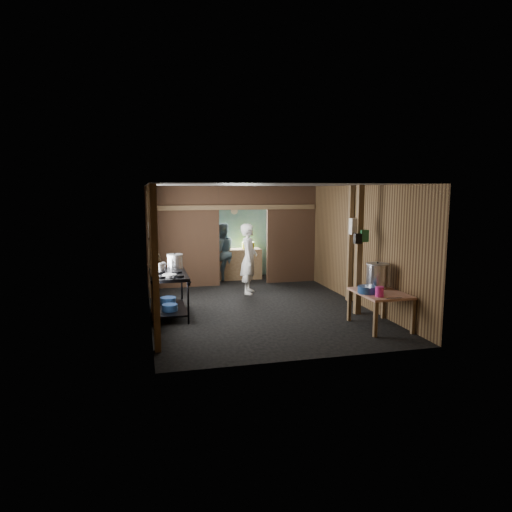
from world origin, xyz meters
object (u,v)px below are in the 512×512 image
object	(u,v)px
stove_pot_large	(175,262)
cook	(249,259)
yellow_tub	(248,245)
stock_pot	(377,276)
pink_bucket	(379,292)
prep_table	(380,310)
gas_range	(169,295)

from	to	relation	value
stove_pot_large	cook	distance (m)	2.19
stove_pot_large	yellow_tub	xyz separation A→B (m)	(2.26, 3.04, -0.07)
stock_pot	pink_bucket	size ratio (longest dim) A/B	2.79
stove_pot_large	pink_bucket	distance (m)	4.17
prep_table	stove_pot_large	distance (m)	4.21
prep_table	pink_bucket	size ratio (longest dim) A/B	6.27
prep_table	cook	xyz separation A→B (m)	(-1.69, 3.33, 0.52)
stock_pot	yellow_tub	xyz separation A→B (m)	(-1.40, 4.84, 0.07)
yellow_tub	cook	size ratio (longest dim) A/B	0.20
pink_bucket	cook	size ratio (longest dim) A/B	0.10
gas_range	cook	bearing A→B (deg)	38.73
gas_range	stove_pot_large	size ratio (longest dim) A/B	4.46
stove_pot_large	pink_bucket	bearing A→B (deg)	-36.51
stove_pot_large	pink_bucket	world-z (taller)	stove_pot_large
prep_table	gas_range	bearing A→B (deg)	155.31
pink_bucket	yellow_tub	size ratio (longest dim) A/B	0.51
gas_range	yellow_tub	xyz separation A→B (m)	(2.43, 3.50, 0.51)
cook	yellow_tub	bearing A→B (deg)	7.07
pink_bucket	cook	world-z (taller)	cook
stock_pot	yellow_tub	world-z (taller)	stock_pot
stove_pot_large	yellow_tub	distance (m)	3.79
prep_table	yellow_tub	distance (m)	5.39
prep_table	cook	bearing A→B (deg)	116.95
gas_range	prep_table	distance (m)	4.08
cook	stove_pot_large	bearing A→B (deg)	141.56
gas_range	prep_table	bearing A→B (deg)	-24.69
yellow_tub	cook	distance (m)	1.93
prep_table	stove_pot_large	bearing A→B (deg)	148.54
stove_pot_large	yellow_tub	size ratio (longest dim) A/B	0.95
prep_table	cook	size ratio (longest dim) A/B	0.65
prep_table	yellow_tub	xyz separation A→B (m)	(-1.28, 5.20, 0.62)
gas_range	yellow_tub	size ratio (longest dim) A/B	4.24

